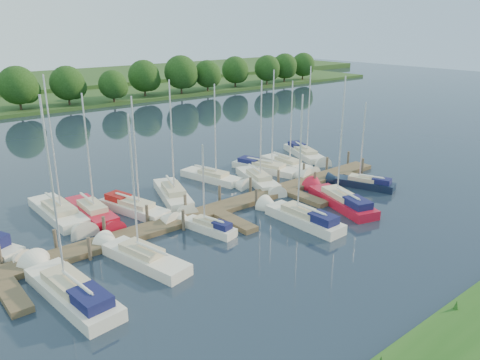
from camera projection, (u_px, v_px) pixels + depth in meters
ground at (281, 248)px, 32.13m from camera, size 260.00×260.00×0.00m
dock at (217, 213)px, 37.41m from camera, size 40.00×6.00×0.40m
mooring_pilings at (209, 205)px, 38.10m from camera, size 38.24×2.84×2.00m
treeline at (27, 88)px, 77.40m from camera, size 146.00×9.71×8.18m
sailboat_n_2 at (61, 215)px, 36.86m from camera, size 2.36×9.17×11.63m
sailboat_n_3 at (93, 214)px, 37.10m from camera, size 2.05×7.97×10.27m
sailboat_n_4 at (136, 209)px, 37.83m from camera, size 3.51×7.77×9.91m
sailboat_n_5 at (174, 197)px, 40.65m from camera, size 4.09×8.38×10.84m
sailboat_n_6 at (214, 178)px, 45.49m from camera, size 3.34×7.69×9.73m
sailboat_n_7 at (259, 181)px, 44.65m from camera, size 3.90×7.97×10.20m
sailboat_n_8 at (269, 169)px, 48.35m from camera, size 3.94×8.56×10.69m
sailboat_n_9 at (288, 165)px, 49.66m from camera, size 1.95×7.42×9.50m
sailboat_n_10 at (305, 154)px, 53.66m from camera, size 4.37×8.31×10.53m
sailboat_s_0 at (70, 292)px, 26.26m from camera, size 2.96×9.31×11.83m
sailboat_s_1 at (142, 259)px, 30.09m from camera, size 3.23×7.87×10.09m
sailboat_s_2 at (208, 227)px, 34.57m from camera, size 2.22×5.26×6.90m
sailboat_s_3 at (302, 219)px, 35.96m from camera, size 2.00×7.91×10.32m
sailboat_s_4 at (340, 201)px, 39.52m from camera, size 4.02×8.74×11.16m
sailboat_s_5 at (363, 184)px, 43.80m from camera, size 3.33×6.34×8.31m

